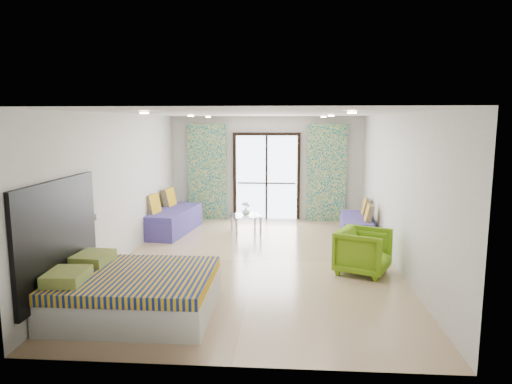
# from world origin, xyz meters

# --- Properties ---
(floor) EXTENTS (5.00, 7.50, 0.01)m
(floor) POSITION_xyz_m (0.00, 0.00, 0.00)
(floor) COLOR #A0815F
(floor) RESTS_ON ground
(ceiling) EXTENTS (5.00, 7.50, 0.01)m
(ceiling) POSITION_xyz_m (0.00, 0.00, 2.70)
(ceiling) COLOR silver
(ceiling) RESTS_ON ground
(wall_back) EXTENTS (5.00, 0.01, 2.70)m
(wall_back) POSITION_xyz_m (0.00, 3.75, 1.35)
(wall_back) COLOR silver
(wall_back) RESTS_ON ground
(wall_front) EXTENTS (5.00, 0.01, 2.70)m
(wall_front) POSITION_xyz_m (0.00, -3.75, 1.35)
(wall_front) COLOR silver
(wall_front) RESTS_ON ground
(wall_left) EXTENTS (0.01, 7.50, 2.70)m
(wall_left) POSITION_xyz_m (-2.50, 0.00, 1.35)
(wall_left) COLOR silver
(wall_left) RESTS_ON ground
(wall_right) EXTENTS (0.01, 7.50, 2.70)m
(wall_right) POSITION_xyz_m (2.50, 0.00, 1.35)
(wall_right) COLOR silver
(wall_right) RESTS_ON ground
(balcony_door) EXTENTS (1.76, 0.08, 2.28)m
(balcony_door) POSITION_xyz_m (0.00, 3.72, 1.26)
(balcony_door) COLOR black
(balcony_door) RESTS_ON floor
(balcony_rail) EXTENTS (1.52, 0.03, 0.04)m
(balcony_rail) POSITION_xyz_m (0.00, 3.73, 0.95)
(balcony_rail) COLOR #595451
(balcony_rail) RESTS_ON balcony_door
(curtain_left) EXTENTS (1.00, 0.10, 2.50)m
(curtain_left) POSITION_xyz_m (-1.55, 3.57, 1.25)
(curtain_left) COLOR silver
(curtain_left) RESTS_ON floor
(curtain_right) EXTENTS (1.00, 0.10, 2.50)m
(curtain_right) POSITION_xyz_m (1.55, 3.57, 1.25)
(curtain_right) COLOR silver
(curtain_right) RESTS_ON floor
(downlight_a) EXTENTS (0.12, 0.12, 0.02)m
(downlight_a) POSITION_xyz_m (-1.40, -2.00, 2.67)
(downlight_a) COLOR #FFE0B2
(downlight_a) RESTS_ON ceiling
(downlight_b) EXTENTS (0.12, 0.12, 0.02)m
(downlight_b) POSITION_xyz_m (1.40, -2.00, 2.67)
(downlight_b) COLOR #FFE0B2
(downlight_b) RESTS_ON ceiling
(downlight_c) EXTENTS (0.12, 0.12, 0.02)m
(downlight_c) POSITION_xyz_m (-1.40, 1.00, 2.67)
(downlight_c) COLOR #FFE0B2
(downlight_c) RESTS_ON ceiling
(downlight_d) EXTENTS (0.12, 0.12, 0.02)m
(downlight_d) POSITION_xyz_m (1.40, 1.00, 2.67)
(downlight_d) COLOR #FFE0B2
(downlight_d) RESTS_ON ceiling
(downlight_e) EXTENTS (0.12, 0.12, 0.02)m
(downlight_e) POSITION_xyz_m (-1.40, 3.00, 2.67)
(downlight_e) COLOR #FFE0B2
(downlight_e) RESTS_ON ceiling
(downlight_f) EXTENTS (0.12, 0.12, 0.02)m
(downlight_f) POSITION_xyz_m (1.40, 3.00, 2.67)
(downlight_f) COLOR #FFE0B2
(downlight_f) RESTS_ON ceiling
(headboard) EXTENTS (0.06, 2.10, 1.50)m
(headboard) POSITION_xyz_m (-2.46, -2.49, 1.05)
(headboard) COLOR black
(headboard) RESTS_ON floor
(switch_plate) EXTENTS (0.02, 0.10, 0.10)m
(switch_plate) POSITION_xyz_m (-2.47, -1.24, 1.05)
(switch_plate) COLOR silver
(switch_plate) RESTS_ON wall_left
(bed) EXTENTS (2.05, 1.67, 0.71)m
(bed) POSITION_xyz_m (-1.48, -2.49, 0.30)
(bed) COLOR silver
(bed) RESTS_ON floor
(daybed_left) EXTENTS (1.03, 2.05, 0.97)m
(daybed_left) POSITION_xyz_m (-2.12, 2.04, 0.30)
(daybed_left) COLOR #443A8C
(daybed_left) RESTS_ON floor
(daybed_right) EXTENTS (0.77, 1.70, 0.82)m
(daybed_right) POSITION_xyz_m (2.11, 1.89, 0.25)
(daybed_right) COLOR #443A8C
(daybed_right) RESTS_ON floor
(coffee_table) EXTENTS (0.80, 0.80, 0.74)m
(coffee_table) POSITION_xyz_m (-0.39, 2.10, 0.38)
(coffee_table) COLOR silver
(coffee_table) RESTS_ON floor
(vase) EXTENTS (0.21, 0.22, 0.18)m
(vase) POSITION_xyz_m (-0.39, 2.07, 0.51)
(vase) COLOR white
(vase) RESTS_ON coffee_table
(armchair) EXTENTS (1.03, 1.06, 0.84)m
(armchair) POSITION_xyz_m (1.85, -0.59, 0.42)
(armchair) COLOR #659613
(armchair) RESTS_ON floor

